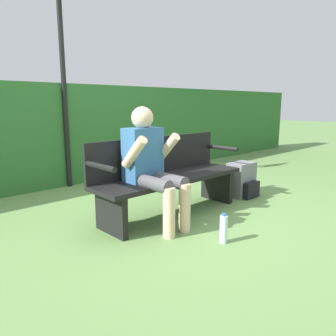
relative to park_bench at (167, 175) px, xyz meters
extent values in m
plane|color=#668E4C|center=(0.00, -0.07, -0.43)|extent=(40.00, 40.00, 0.00)
cube|color=#2D662D|center=(0.00, 2.06, 0.30)|extent=(12.00, 0.37, 1.46)
cube|color=black|center=(0.00, -0.07, -0.02)|extent=(1.80, 0.49, 0.05)
cube|color=black|center=(0.00, 0.16, 0.20)|extent=(1.80, 0.04, 0.40)
cube|color=black|center=(-0.78, -0.07, -0.24)|extent=(0.06, 0.44, 0.38)
cube|color=black|center=(0.78, -0.07, -0.24)|extent=(0.06, 0.44, 0.38)
cylinder|color=black|center=(-0.87, -0.07, 0.22)|extent=(0.05, 0.44, 0.05)
cylinder|color=black|center=(0.87, -0.07, 0.22)|extent=(0.05, 0.44, 0.05)
cube|color=#336699|center=(-0.35, -0.02, 0.26)|extent=(0.37, 0.22, 0.53)
sphere|color=beige|center=(-0.35, -0.02, 0.62)|extent=(0.21, 0.21, 0.21)
cylinder|color=#4C4C51|center=(-0.45, -0.26, 0.03)|extent=(0.13, 0.48, 0.13)
cylinder|color=#4C4C51|center=(-0.25, -0.26, 0.03)|extent=(0.13, 0.48, 0.13)
cylinder|color=beige|center=(-0.45, -0.49, -0.20)|extent=(0.11, 0.11, 0.46)
cylinder|color=beige|center=(-0.25, -0.49, -0.20)|extent=(0.11, 0.11, 0.46)
cylinder|color=beige|center=(-0.56, -0.15, 0.32)|extent=(0.09, 0.32, 0.32)
cylinder|color=beige|center=(-0.14, -0.15, 0.32)|extent=(0.09, 0.32, 0.32)
cube|color=slate|center=(1.17, -0.16, -0.21)|extent=(0.36, 0.23, 0.44)
cube|color=black|center=(1.17, -0.32, -0.32)|extent=(0.27, 0.08, 0.20)
cylinder|color=silver|center=(-0.19, -0.90, -0.30)|extent=(0.07, 0.07, 0.25)
cylinder|color=#2D66B2|center=(-0.19, -0.90, -0.17)|extent=(0.04, 0.04, 0.02)
cylinder|color=black|center=(-0.21, 1.85, 1.07)|extent=(0.07, 0.07, 3.00)
cube|color=silver|center=(5.34, 10.02, 0.09)|extent=(4.94, 3.22, 0.68)
cube|color=#333D4C|center=(5.34, 10.02, 0.64)|extent=(2.61, 2.26, 0.43)
cylinder|color=black|center=(6.41, 11.32, -0.13)|extent=(0.62, 0.36, 0.59)
cylinder|color=black|center=(6.97, 9.60, -0.13)|extent=(0.62, 0.36, 0.59)
cylinder|color=black|center=(3.71, 10.43, -0.13)|extent=(0.62, 0.36, 0.59)
cylinder|color=black|center=(4.28, 8.72, -0.13)|extent=(0.62, 0.36, 0.59)
camera|label=1|loc=(-2.37, -2.49, 0.76)|focal=35.00mm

